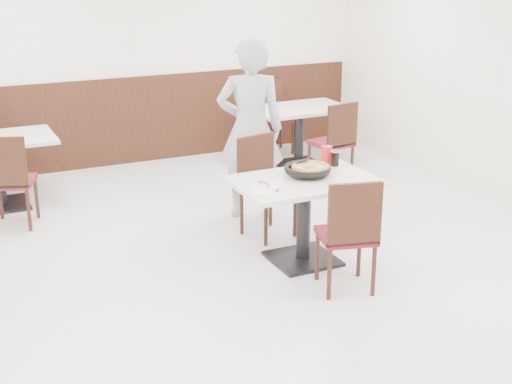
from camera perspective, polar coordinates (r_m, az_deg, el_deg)
name	(u,v)px	position (r m, az deg, el deg)	size (l,w,h in m)	color
floor	(261,261)	(6.29, 0.36, -5.57)	(7.00, 7.00, 0.00)	beige
wall_back	(138,52)	(9.09, -9.40, 11.00)	(6.00, 0.04, 2.80)	silver
wainscot_back	(142,120)	(9.22, -9.09, 5.75)	(5.90, 0.03, 1.10)	black
main_table	(304,221)	(6.18, 3.82, -2.29)	(1.20, 0.80, 0.75)	beige
chair_near	(346,233)	(5.68, 7.22, -3.26)	(0.42, 0.42, 0.95)	black
chair_far	(268,188)	(6.69, 1.00, 0.32)	(0.42, 0.42, 0.95)	black
trivet	(305,175)	(6.11, 3.95, 1.35)	(0.11, 0.11, 0.04)	black
pizza_pan	(307,171)	(6.14, 4.14, 1.68)	(0.39, 0.39, 0.01)	black
pizza	(310,169)	(6.14, 4.38, 1.85)	(0.33, 0.33, 0.02)	#C47E35
pizza_server	(308,165)	(6.12, 4.20, 2.13)	(0.08, 0.10, 0.00)	silver
napkin	(265,190)	(5.76, 0.71, 0.16)	(0.18, 0.18, 0.00)	white
side_plate	(269,187)	(5.82, 1.02, 0.42)	(0.19, 0.19, 0.01)	silver
fork	(268,185)	(5.84, 0.95, 0.59)	(0.02, 0.16, 0.00)	silver
cola_glass	(335,159)	(6.45, 6.34, 2.66)	(0.07, 0.07, 0.13)	black
red_cup	(326,155)	(6.51, 5.66, 2.99)	(0.10, 0.10, 0.16)	red
diner_person	(250,129)	(7.10, -0.47, 5.05)	(0.66, 0.43, 1.82)	#A6A6AA
bg_chair_left_near	(11,179)	(7.34, -18.99, 0.97)	(0.42, 0.42, 0.95)	black
bg_table_right	(299,137)	(8.97, 3.44, 4.44)	(1.20, 0.80, 0.75)	beige
bg_chair_right_near	(331,141)	(8.40, 6.03, 4.08)	(0.42, 0.42, 0.95)	black
bg_chair_right_far	(275,118)	(9.55, 1.52, 5.96)	(0.42, 0.42, 0.95)	black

